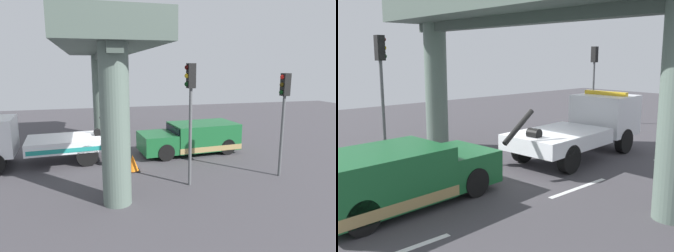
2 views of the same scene
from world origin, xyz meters
TOP-DOWN VIEW (x-y plane):
  - ground_plane at (0.00, 0.00)m, footprint 60.00×40.00m
  - lane_stripe_west at (-6.00, -2.36)m, footprint 2.60×0.16m
  - lane_stripe_mid at (0.00, -2.36)m, footprint 2.60×0.16m
  - tow_truck_white at (3.60, 0.06)m, footprint 7.32×2.81m
  - towed_van_green at (-4.69, -0.01)m, footprint 5.34×2.54m
  - overpass_structure at (-0.12, 0.00)m, footprint 3.60×12.58m
  - traffic_light_near at (-6.98, 4.37)m, footprint 0.39×0.32m
  - traffic_light_far at (-2.98, 4.37)m, footprint 0.39×0.32m
  - traffic_cone_orange at (-1.09, 2.17)m, footprint 0.61×0.61m

SIDE VIEW (x-z plane):
  - ground_plane at x=0.00m, z-range -0.10..0.00m
  - lane_stripe_west at x=-6.00m, z-range 0.00..0.01m
  - lane_stripe_mid at x=0.00m, z-range 0.00..0.01m
  - traffic_cone_orange at x=-1.09m, z-range -0.02..0.71m
  - towed_van_green at x=-4.69m, z-range -0.01..1.57m
  - tow_truck_white at x=3.60m, z-range -0.03..2.43m
  - traffic_light_near at x=-6.98m, z-range 0.98..5.27m
  - traffic_light_far at x=-2.98m, z-range 1.05..5.72m
  - overpass_structure at x=-0.12m, z-range 2.09..8.37m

